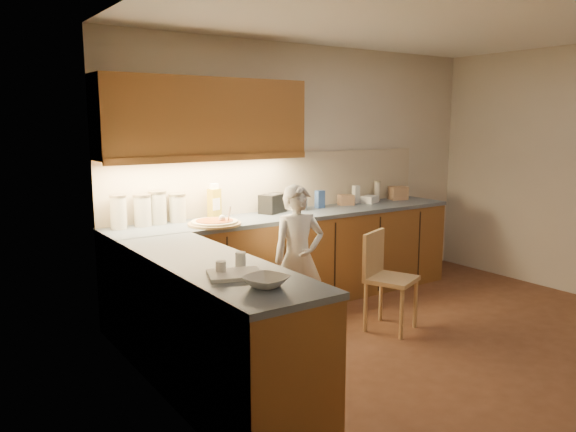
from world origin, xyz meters
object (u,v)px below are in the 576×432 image
at_px(child, 298,258).
at_px(toaster, 273,203).
at_px(wooden_chair, 384,273).
at_px(oil_jug, 214,202).
at_px(pizza_on_board, 215,223).

bearing_deg(child, toaster, 87.54).
bearing_deg(wooden_chair, oil_jug, 107.73).
xyz_separation_m(pizza_on_board, toaster, (0.79, 0.28, 0.07)).
height_order(wooden_chair, toaster, toaster).
bearing_deg(wooden_chair, child, 123.98).
relative_size(pizza_on_board, oil_jug, 1.42).
relative_size(pizza_on_board, child, 0.36).
relative_size(pizza_on_board, wooden_chair, 0.54).
relative_size(child, toaster, 3.83).
height_order(child, toaster, child).
bearing_deg(child, pizza_on_board, 153.48).
relative_size(child, oil_jug, 3.90).
height_order(pizza_on_board, oil_jug, oil_jug).
xyz_separation_m(pizza_on_board, wooden_chair, (1.19, -0.90, -0.44)).
bearing_deg(pizza_on_board, child, -41.02).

